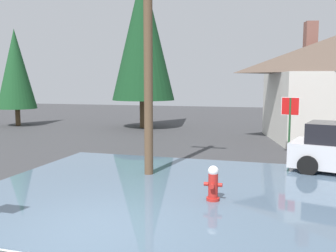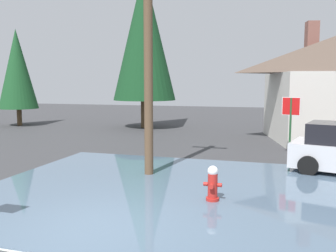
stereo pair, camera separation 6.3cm
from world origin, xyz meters
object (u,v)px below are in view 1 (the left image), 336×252
utility_pole (148,34)px  pine_tree_tall_left (16,69)px  fire_hydrant (213,184)px  stop_sign_far (290,114)px  pine_tree_mid_left (143,35)px

utility_pole → pine_tree_tall_left: 17.13m
fire_hydrant → utility_pole: bearing=139.1°
pine_tree_tall_left → stop_sign_far: bearing=-18.9°
fire_hydrant → stop_sign_far: 7.01m
utility_pole → pine_tree_mid_left: 12.88m
fire_hydrant → pine_tree_tall_left: size_ratio=0.14×
pine_tree_mid_left → fire_hydrant: bearing=-63.6°
fire_hydrant → pine_tree_mid_left: pine_tree_mid_left is taller
stop_sign_far → pine_tree_mid_left: 12.44m
utility_pole → pine_tree_tall_left: utility_pole is taller
pine_tree_tall_left → pine_tree_mid_left: bearing=8.5°
stop_sign_far → pine_tree_tall_left: size_ratio=0.36×
stop_sign_far → fire_hydrant: bearing=-107.0°
utility_pole → fire_hydrant: bearing=-40.9°
utility_pole → stop_sign_far: (4.43, 4.50, -2.76)m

